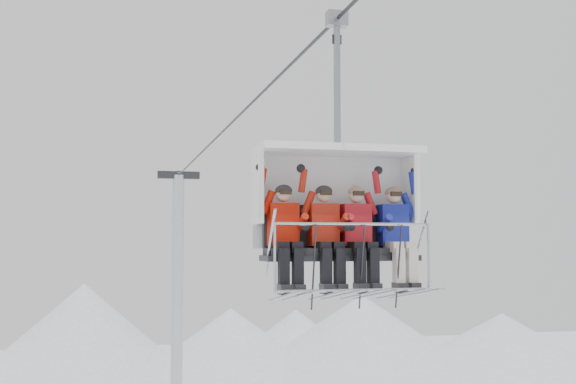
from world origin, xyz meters
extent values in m
cone|color=white|center=(-5.00, 44.00, 3.50)|extent=(16.00, 16.00, 7.00)
cone|color=white|center=(6.00, 43.00, 2.50)|extent=(14.00, 14.00, 5.00)
cone|color=white|center=(16.00, 41.00, 3.00)|extent=(18.00, 18.00, 6.00)
cone|color=white|center=(27.00, 39.00, 2.25)|extent=(16.00, 16.00, 4.50)
cone|color=white|center=(12.00, 46.00, 2.25)|extent=(12.00, 12.00, 4.50)
cylinder|color=silver|center=(0.00, 22.00, 6.65)|extent=(0.56, 0.56, 13.30)
cube|color=#2A292E|center=(0.00, 22.00, 13.30)|extent=(2.00, 0.35, 0.35)
cylinder|color=#2A292E|center=(0.00, 0.00, 13.30)|extent=(0.06, 50.00, 0.06)
cube|color=black|center=(0.00, -3.05, 9.95)|extent=(2.10, 0.55, 0.10)
cube|color=black|center=(0.00, -2.79, 10.31)|extent=(2.10, 0.10, 0.61)
cube|color=#2A292E|center=(0.00, -3.05, 9.86)|extent=(2.19, 0.60, 0.08)
cube|color=white|center=(0.00, -2.57, 10.69)|extent=(2.34, 0.10, 1.39)
cube|color=white|center=(0.00, -2.97, 11.38)|extent=(2.34, 0.90, 0.10)
cylinder|color=#B9B9BE|center=(0.00, -3.60, 10.32)|extent=(2.14, 0.04, 0.04)
cylinder|color=#B9B9BE|center=(0.00, -3.67, 9.45)|extent=(2.14, 0.04, 0.04)
cylinder|color=gray|center=(0.00, -2.95, 12.34)|extent=(0.10, 0.10, 1.92)
cube|color=gray|center=(0.00, -2.95, 13.30)|extent=(0.30, 0.18, 0.22)
cube|color=#BB1807|center=(-0.81, -3.01, 10.32)|extent=(0.40, 0.27, 0.59)
sphere|color=tan|center=(-0.81, -3.05, 10.74)|extent=(0.22, 0.22, 0.22)
cube|color=black|center=(-0.91, -3.45, 9.76)|extent=(0.13, 0.15, 0.48)
cube|color=black|center=(-0.72, -3.45, 9.76)|extent=(0.13, 0.15, 0.48)
cube|color=#A8AAB1|center=(-0.91, -3.55, 9.38)|extent=(0.09, 1.69, 0.26)
cube|color=#A8AAB1|center=(-0.72, -3.55, 9.38)|extent=(0.09, 1.69, 0.26)
cube|color=#B42212|center=(-0.23, -3.01, 10.32)|extent=(0.40, 0.27, 0.59)
sphere|color=tan|center=(-0.23, -3.05, 10.74)|extent=(0.22, 0.22, 0.22)
cube|color=black|center=(-0.33, -3.45, 9.76)|extent=(0.13, 0.15, 0.48)
cube|color=black|center=(-0.14, -3.45, 9.76)|extent=(0.13, 0.15, 0.48)
cube|color=#A8AAB1|center=(-0.33, -3.55, 9.38)|extent=(0.09, 1.69, 0.26)
cube|color=#A8AAB1|center=(-0.14, -3.55, 9.38)|extent=(0.09, 1.69, 0.26)
cube|color=#B31720|center=(0.25, -3.01, 10.32)|extent=(0.40, 0.27, 0.59)
sphere|color=tan|center=(0.25, -3.05, 10.74)|extent=(0.22, 0.22, 0.22)
cube|color=black|center=(0.15, -3.45, 9.76)|extent=(0.13, 0.15, 0.48)
cube|color=black|center=(0.34, -3.45, 9.76)|extent=(0.13, 0.15, 0.48)
cube|color=#A8AAB1|center=(0.15, -3.55, 9.38)|extent=(0.09, 1.69, 0.26)
cube|color=#A8AAB1|center=(0.34, -3.55, 9.38)|extent=(0.09, 1.69, 0.26)
cube|color=navy|center=(0.81, -3.01, 10.32)|extent=(0.40, 0.27, 0.59)
sphere|color=tan|center=(0.81, -3.05, 10.74)|extent=(0.22, 0.22, 0.22)
cube|color=beige|center=(0.71, -3.45, 9.76)|extent=(0.13, 0.15, 0.48)
cube|color=beige|center=(0.90, -3.45, 9.76)|extent=(0.13, 0.15, 0.48)
cube|color=#A8AAB1|center=(0.71, -3.55, 9.38)|extent=(0.09, 1.69, 0.26)
cube|color=#A8AAB1|center=(0.90, -3.55, 9.38)|extent=(0.09, 1.69, 0.26)
camera|label=1|loc=(-3.13, -12.70, 10.08)|focal=45.00mm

